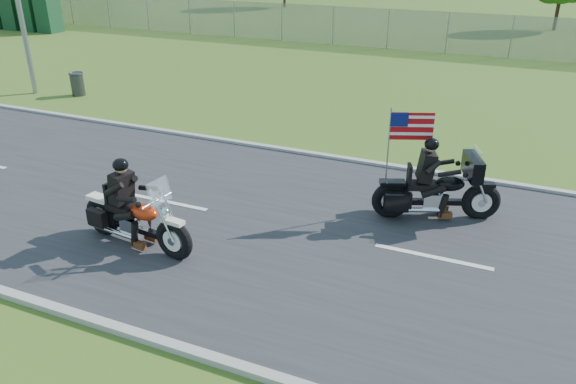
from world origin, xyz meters
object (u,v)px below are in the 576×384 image
at_px(motorcycle_follow, 436,192).
at_px(trash_can, 77,84).
at_px(porta_toilet_a, 48,13).
at_px(motorcycle_lead, 134,220).
at_px(porta_toilet_b, 30,11).
at_px(porta_toilet_c, 13,10).

distance_m(motorcycle_follow, trash_can, 14.77).
height_order(porta_toilet_a, trash_can, porta_toilet_a).
bearing_deg(motorcycle_follow, trash_can, 139.82).
xyz_separation_m(porta_toilet_a, trash_can, (11.73, -10.59, -0.74)).
distance_m(motorcycle_lead, trash_can, 12.09).
xyz_separation_m(porta_toilet_b, motorcycle_lead, (22.01, -18.80, -0.58)).
relative_size(porta_toilet_b, porta_toilet_c, 1.00).
bearing_deg(porta_toilet_a, motorcycle_follow, -30.81).
distance_m(motorcycle_lead, motorcycle_follow, 6.17).
distance_m(porta_toilet_c, trash_can, 18.00).
bearing_deg(trash_can, porta_toilet_b, 141.12).
height_order(porta_toilet_a, porta_toilet_c, same).
distance_m(porta_toilet_a, motorcycle_lead, 27.90).
distance_m(porta_toilet_a, porta_toilet_b, 1.40).
bearing_deg(trash_can, porta_toilet_a, 137.93).
relative_size(porta_toilet_a, porta_toilet_b, 1.00).
distance_m(porta_toilet_b, trash_can, 16.89).
height_order(porta_toilet_c, trash_can, porta_toilet_c).
relative_size(porta_toilet_c, trash_can, 2.78).
bearing_deg(porta_toilet_a, trash_can, -42.07).
bearing_deg(motorcycle_follow, porta_toilet_c, 130.29).
height_order(porta_toilet_c, motorcycle_lead, porta_toilet_c).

